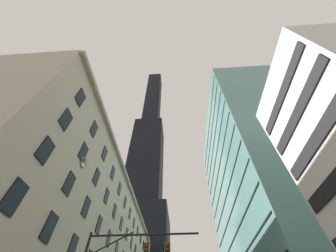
{
  "coord_description": "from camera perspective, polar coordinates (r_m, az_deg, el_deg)",
  "views": [
    {
      "loc": [
        0.16,
        -13.17,
        1.62
      ],
      "look_at": [
        -1.48,
        12.57,
        31.92
      ],
      "focal_mm": 20.13,
      "sensor_mm": 36.0,
      "label": 1
    }
  ],
  "objects": [
    {
      "name": "glass_office_midrise",
      "position": [
        52.18,
        25.24,
        -17.38
      ],
      "size": [
        15.58,
        39.94,
        51.64
      ],
      "color": "slate",
      "rests_on": "ground"
    },
    {
      "name": "dark_skyscraper",
      "position": [
        108.42,
        -7.18,
        -16.02
      ],
      "size": [
        26.52,
        26.52,
        211.19
      ],
      "color": "black",
      "rests_on": "ground"
    }
  ]
}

